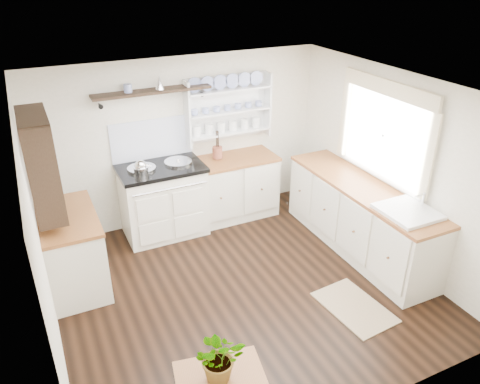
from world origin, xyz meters
The scene contains 19 objects.
floor centered at (0.00, 0.00, 0.00)m, with size 4.00×3.80×0.01m, color black.
wall_back centered at (0.00, 1.90, 1.15)m, with size 4.00×0.02×2.30m, color beige.
wall_right centered at (2.00, 0.00, 1.15)m, with size 0.02×3.80×2.30m, color beige.
wall_left centered at (-2.00, 0.00, 1.15)m, with size 0.02×3.80×2.30m, color beige.
ceiling centered at (0.00, 0.00, 2.30)m, with size 4.00×3.80×0.01m, color white.
window centered at (1.95, 0.15, 1.56)m, with size 0.08×1.55×1.22m.
aga_cooker centered at (-0.43, 1.57, 0.50)m, with size 1.10×0.76×1.02m.
back_cabinets centered at (0.60, 1.60, 0.46)m, with size 1.27×0.63×0.90m.
right_cabinets centered at (1.70, 0.10, 0.46)m, with size 0.62×2.43×0.90m.
belfast_sink centered at (1.70, -0.65, 0.80)m, with size 0.55×0.60×0.45m.
left_cabinets centered at (-1.70, 0.90, 0.46)m, with size 0.62×1.13×0.90m.
plate_rack centered at (0.65, 1.86, 1.56)m, with size 1.20×0.22×0.90m.
high_shelf centered at (-0.40, 1.78, 1.91)m, with size 1.50×0.29×0.16m.
left_shelving centered at (-1.84, 0.90, 1.55)m, with size 0.28×0.80×1.05m, color black.
kettle centered at (-0.71, 1.45, 1.04)m, with size 0.19×0.19×0.23m, color silver, non-canonical shape.
utensil_crock centered at (0.42, 1.68, 0.99)m, with size 0.14×0.14×0.16m, color brown.
center_table centered at (-0.87, -1.40, 0.34)m, with size 0.80×0.63×0.39m.
potted_plant centered at (-0.87, -1.40, 0.61)m, with size 0.39×0.34×0.44m, color #3F7233.
floor_rug centered at (0.94, -0.85, 0.01)m, with size 0.55×0.85×0.02m, color olive.
Camera 1 is at (-1.89, -3.90, 3.42)m, focal length 35.00 mm.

